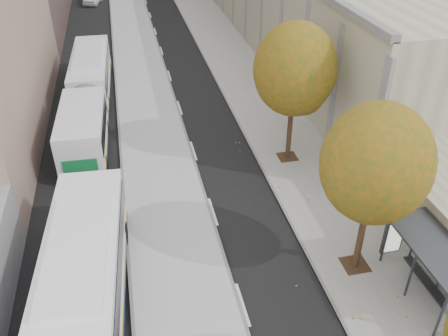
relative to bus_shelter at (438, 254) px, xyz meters
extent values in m
cube|color=#AFAFAF|center=(-9.56, 24.04, -2.11)|extent=(4.25, 150.00, 0.15)
cube|color=gray|center=(-1.56, 24.04, -2.15)|extent=(4.75, 150.00, 0.08)
cube|color=#383A3F|center=(-0.19, 0.04, 0.37)|extent=(1.90, 4.40, 0.10)
cylinder|color=#383A3F|center=(-0.89, -1.96, -0.91)|extent=(0.10, 0.10, 2.40)
cube|color=silver|center=(0.53, 0.04, -0.86)|extent=(0.04, 4.00, 2.10)
cylinder|color=black|center=(-2.09, 2.04, -0.49)|extent=(0.28, 0.28, 3.24)
sphere|color=#2B4D19|center=(-2.09, 2.04, 3.08)|extent=(4.20, 4.20, 4.20)
cylinder|color=black|center=(-2.09, 11.04, -0.42)|extent=(0.28, 0.28, 3.38)
sphere|color=#2B4D19|center=(-2.09, 11.04, 3.29)|extent=(4.40, 4.40, 4.40)
cube|color=white|center=(-13.39, 19.25, -0.77)|extent=(3.03, 17.06, 2.83)
cube|color=black|center=(-13.39, 19.25, -0.25)|extent=(3.07, 16.38, 0.98)
cube|color=#14753A|center=(-13.39, 10.79, -1.10)|extent=(1.79, 0.12, 1.09)
camera|label=1|loc=(-10.78, -11.17, 12.60)|focal=38.00mm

